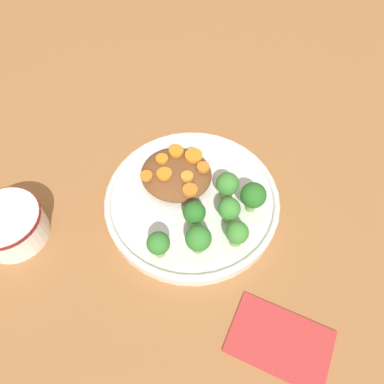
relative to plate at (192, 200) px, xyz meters
The scene contains 20 objects.
ground_plane 0.01m from the plate, ahead, with size 4.00×4.00×0.00m, color #9E6638.
plate is the anchor object (origin of this frame).
dip_bowl 0.27m from the plate, 30.68° to the left, with size 0.10×0.10×0.05m.
stew_mound 0.05m from the plate, 34.40° to the right, with size 0.11×0.11×0.03m, color brown.
broccoli_floret_0 0.08m from the plate, 162.00° to the left, with size 0.03×0.03×0.05m.
broccoli_floret_1 0.09m from the plate, 114.99° to the left, with size 0.04×0.04×0.05m.
broccoli_floret_2 0.10m from the plate, behind, with size 0.04×0.04×0.06m.
broccoli_floret_3 0.10m from the plate, 148.49° to the left, with size 0.03×0.03×0.04m.
broccoli_floret_4 0.06m from the plate, 113.37° to the left, with size 0.03×0.03×0.05m.
broccoli_floret_5 0.06m from the plate, 156.76° to the right, with size 0.04×0.04×0.05m.
broccoli_floret_6 0.11m from the plate, 84.01° to the left, with size 0.03×0.03×0.05m.
carrot_slice_0 0.04m from the plate, 96.83° to the left, with size 0.02×0.02×0.01m, color orange.
carrot_slice_1 0.05m from the plate, 97.87° to the right, with size 0.02×0.02×0.01m, color orange.
carrot_slice_2 0.08m from the plate, 49.83° to the right, with size 0.02×0.02×0.01m, color orange.
carrot_slice_3 0.06m from the plate, ahead, with size 0.02×0.02×0.01m, color orange.
carrot_slice_4 0.04m from the plate, 44.94° to the right, with size 0.02×0.02×0.01m, color orange.
carrot_slice_5 0.07m from the plate, 73.22° to the right, with size 0.03×0.03×0.01m, color orange.
carrot_slice_6 0.08m from the plate, 27.68° to the right, with size 0.02×0.02×0.01m, color orange.
carrot_slice_7 0.08m from the plate, ahead, with size 0.02×0.02×0.01m, color orange.
napkin 0.24m from the plate, 137.73° to the left, with size 0.14×0.09×0.01m.
Camera 1 is at (-0.10, 0.30, 0.51)m, focal length 35.00 mm.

